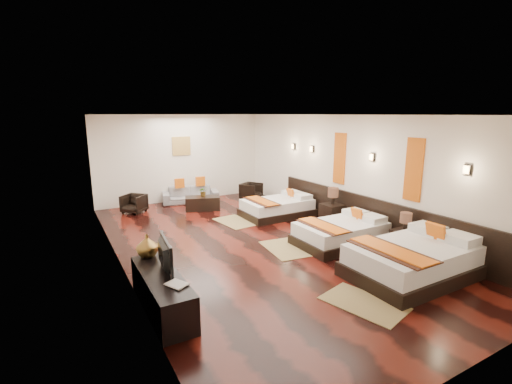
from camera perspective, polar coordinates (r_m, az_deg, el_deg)
floor at (r=8.13m, az=-0.57°, el=-8.07°), size 5.50×9.50×0.01m
ceiling at (r=7.62m, az=-0.61°, el=12.08°), size 5.50×9.50×0.01m
back_wall at (r=12.08m, az=-11.64°, el=5.25°), size 5.50×0.01×2.80m
left_wall at (r=6.88m, az=-21.04°, el=-0.51°), size 0.01×9.50×2.80m
right_wall at (r=9.38m, az=14.28°, el=3.16°), size 0.01×9.50×2.80m
headboard_panel at (r=9.01m, az=17.29°, el=-3.59°), size 0.08×6.60×0.90m
bed_near at (r=7.07m, az=23.76°, el=-9.69°), size 2.34×1.47×0.89m
bed_mid at (r=8.23m, az=13.34°, el=-6.24°), size 1.98×1.24×0.76m
bed_far at (r=10.17m, az=3.48°, el=-2.40°), size 1.93×1.21×0.74m
nightstand_a at (r=8.09m, az=22.32°, el=-6.85°), size 0.43×0.43×0.86m
nightstand_b at (r=9.51m, az=11.94°, el=-3.11°), size 0.50×0.50×0.99m
jute_mat_near at (r=5.97m, az=16.62°, el=-16.48°), size 1.04×1.35×0.01m
jute_mat_mid at (r=7.83m, az=4.65°, el=-8.87°), size 0.89×1.28×0.01m
jute_mat_far at (r=9.67m, az=-3.29°, el=-4.70°), size 0.89×1.28×0.01m
tv_console at (r=5.64m, az=-14.61°, el=-15.02°), size 0.50×1.80×0.55m
tv at (r=5.58m, az=-14.82°, el=-9.57°), size 0.20×0.84×0.48m
book at (r=5.09m, az=-13.30°, el=-14.45°), size 0.32×0.35×0.03m
figurine at (r=6.16m, az=-16.78°, el=-8.11°), size 0.41×0.41×0.37m
sofa at (r=11.88m, az=-10.29°, el=-0.40°), size 1.88×1.07×0.52m
armchair_left at (r=11.04m, az=-18.69°, el=-1.76°), size 0.84×0.84×0.55m
armchair_right at (r=12.08m, az=-0.75°, el=0.12°), size 0.84×0.84×0.56m
coffee_table at (r=10.94m, az=-8.43°, el=-1.75°), size 1.11×0.81×0.40m
table_plant at (r=10.91m, az=-8.31°, el=0.09°), size 0.29×0.26×0.29m
orange_panel_a at (r=8.08m, az=23.63°, el=3.24°), size 0.04×0.40×1.30m
orange_panel_b at (r=9.54m, az=13.04°, el=5.19°), size 0.04×0.40×1.30m
sconce_near at (r=7.44m, az=30.35°, el=3.06°), size 0.07×0.12×0.18m
sconce_mid at (r=8.74m, az=17.85°, el=5.28°), size 0.07×0.12×0.18m
sconce_far at (r=10.34m, az=8.84°, el=6.72°), size 0.07×0.12×0.18m
sconce_lounge at (r=11.06m, az=5.93°, el=7.15°), size 0.07×0.12×0.18m
gold_artwork at (r=12.02m, az=-11.69°, el=7.13°), size 0.60×0.04×0.60m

